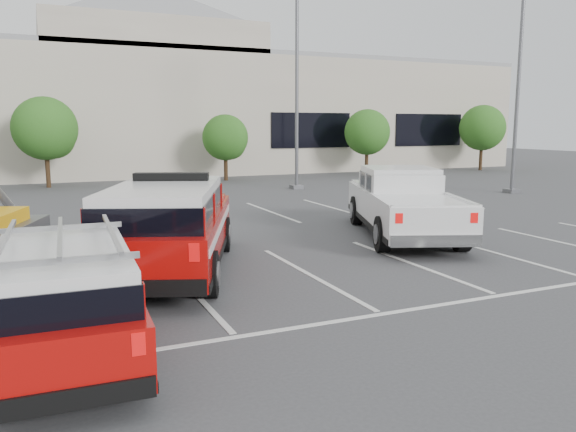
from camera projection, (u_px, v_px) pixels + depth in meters
name	position (u px, v px, depth m)	size (l,w,h in m)	color
ground	(311.00, 275.00, 12.45)	(120.00, 120.00, 0.00)	#3D3D40
stall_markings	(244.00, 239.00, 16.51)	(23.00, 15.00, 0.01)	silver
convention_building	(120.00, 106.00, 40.56)	(60.00, 16.99, 13.20)	beige
tree_mid_left	(47.00, 131.00, 29.93)	(3.37, 3.37, 4.85)	#3F2B19
tree_mid_right	(227.00, 139.00, 34.00)	(2.77, 2.77, 3.99)	#3F2B19
tree_right	(368.00, 134.00, 37.94)	(3.07, 3.07, 4.42)	#3F2B19
tree_far_right	(483.00, 129.00, 41.88)	(3.37, 3.37, 4.85)	#3F2B19
light_pole_mid	(297.00, 89.00, 28.87)	(0.90, 0.60, 10.24)	#59595E
light_pole_right	(518.00, 86.00, 27.04)	(0.90, 0.60, 10.24)	#59595E
fire_chief_suv	(169.00, 233.00, 12.55)	(4.41, 6.71, 2.22)	#A00907
white_pickup	(402.00, 209.00, 16.84)	(4.55, 7.00, 2.03)	silver
ladder_suv	(65.00, 307.00, 7.94)	(2.04, 4.82, 1.87)	#A00907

